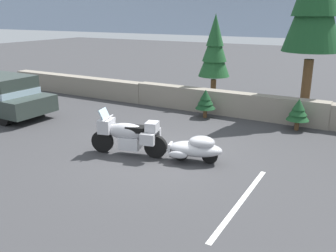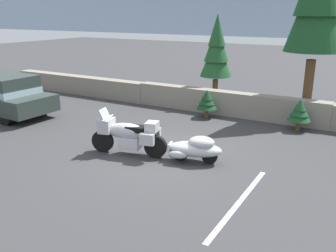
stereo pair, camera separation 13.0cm
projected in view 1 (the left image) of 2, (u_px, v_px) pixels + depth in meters
ground_plane at (159, 155)px, 10.69m from camera, size 80.00×80.00×0.00m
stone_guard_wall at (220, 103)px, 14.94m from camera, size 24.00×0.62×0.95m
touring_motorcycle at (128, 134)px, 10.52m from camera, size 2.28×1.07×1.33m
car_shaped_trailer at (196, 148)px, 10.06m from camera, size 2.22×1.05×0.76m
pine_tree_far_right at (215, 49)px, 15.83m from camera, size 1.38×1.38×3.96m
pine_sapling_near at (205, 100)px, 14.30m from camera, size 0.79×0.79×1.12m
pine_sapling_farther at (298, 111)px, 12.75m from camera, size 0.79×0.79×1.13m
parking_stripe_marker at (241, 201)px, 8.03m from camera, size 0.12×3.60×0.01m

